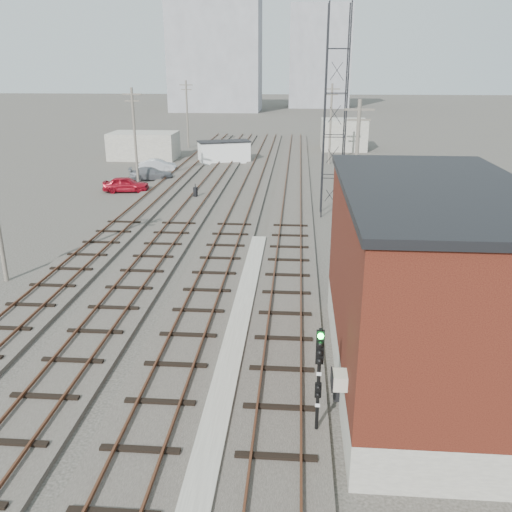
# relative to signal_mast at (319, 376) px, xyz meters

# --- Properties ---
(ground) EXTENTS (320.00, 320.00, 0.00)m
(ground) POSITION_rel_signal_mast_xyz_m (-3.70, 51.59, -2.10)
(ground) COLOR #282621
(ground) RESTS_ON ground
(track_right) EXTENTS (3.20, 90.00, 0.39)m
(track_right) POSITION_rel_signal_mast_xyz_m (-1.20, 30.59, -1.99)
(track_right) COLOR #332D28
(track_right) RESTS_ON ground
(track_mid_right) EXTENTS (3.20, 90.00, 0.39)m
(track_mid_right) POSITION_rel_signal_mast_xyz_m (-5.20, 30.59, -1.99)
(track_mid_right) COLOR #332D28
(track_mid_right) RESTS_ON ground
(track_mid_left) EXTENTS (3.20, 90.00, 0.39)m
(track_mid_left) POSITION_rel_signal_mast_xyz_m (-9.20, 30.59, -1.99)
(track_mid_left) COLOR #332D28
(track_mid_left) RESTS_ON ground
(track_left) EXTENTS (3.20, 90.00, 0.39)m
(track_left) POSITION_rel_signal_mast_xyz_m (-13.20, 30.59, -1.99)
(track_left) COLOR #332D28
(track_left) RESTS_ON ground
(platform_curb) EXTENTS (0.90, 28.00, 0.26)m
(platform_curb) POSITION_rel_signal_mast_xyz_m (-3.20, 5.59, -1.97)
(platform_curb) COLOR gray
(platform_curb) RESTS_ON ground
(brick_building) EXTENTS (6.54, 12.20, 7.22)m
(brick_building) POSITION_rel_signal_mast_xyz_m (3.80, 3.59, 1.53)
(brick_building) COLOR gray
(brick_building) RESTS_ON ground
(lattice_tower) EXTENTS (1.60, 1.60, 15.00)m
(lattice_tower) POSITION_rel_signal_mast_xyz_m (1.80, 26.59, 5.40)
(lattice_tower) COLOR black
(lattice_tower) RESTS_ON ground
(utility_pole_left_b) EXTENTS (1.80, 0.24, 9.00)m
(utility_pole_left_b) POSITION_rel_signal_mast_xyz_m (-16.20, 36.59, 2.70)
(utility_pole_left_b) COLOR #595147
(utility_pole_left_b) RESTS_ON ground
(utility_pole_left_c) EXTENTS (1.80, 0.24, 9.00)m
(utility_pole_left_c) POSITION_rel_signal_mast_xyz_m (-16.20, 61.59, 2.70)
(utility_pole_left_c) COLOR #595147
(utility_pole_left_c) RESTS_ON ground
(utility_pole_right_a) EXTENTS (1.80, 0.24, 9.00)m
(utility_pole_right_a) POSITION_rel_signal_mast_xyz_m (2.80, 19.59, 2.70)
(utility_pole_right_a) COLOR #595147
(utility_pole_right_a) RESTS_ON ground
(utility_pole_right_b) EXTENTS (1.80, 0.24, 9.00)m
(utility_pole_right_b) POSITION_rel_signal_mast_xyz_m (2.80, 49.59, 2.70)
(utility_pole_right_b) COLOR #595147
(utility_pole_right_b) RESTS_ON ground
(apartment_left) EXTENTS (22.00, 14.00, 30.00)m
(apartment_left) POSITION_rel_signal_mast_xyz_m (-21.70, 126.59, 12.90)
(apartment_left) COLOR gray
(apartment_left) RESTS_ON ground
(apartment_right) EXTENTS (16.00, 12.00, 26.00)m
(apartment_right) POSITION_rel_signal_mast_xyz_m (4.30, 141.59, 10.90)
(apartment_right) COLOR gray
(apartment_right) RESTS_ON ground
(shed_left) EXTENTS (8.00, 5.00, 3.20)m
(shed_left) POSITION_rel_signal_mast_xyz_m (-19.70, 51.59, -0.50)
(shed_left) COLOR gray
(shed_left) RESTS_ON ground
(shed_right) EXTENTS (6.00, 6.00, 4.00)m
(shed_right) POSITION_rel_signal_mast_xyz_m (5.30, 61.59, -0.10)
(shed_right) COLOR gray
(shed_right) RESTS_ON ground
(signal_mast) EXTENTS (0.40, 0.40, 3.67)m
(signal_mast) POSITION_rel_signal_mast_xyz_m (0.00, 0.00, 0.00)
(signal_mast) COLOR gray
(signal_mast) RESTS_ON ground
(switch_stand) EXTENTS (0.36, 0.36, 1.21)m
(switch_stand) POSITION_rel_signal_mast_xyz_m (-9.54, 31.04, -1.53)
(switch_stand) COLOR black
(switch_stand) RESTS_ON ground
(site_trailer) EXTENTS (6.58, 4.53, 2.54)m
(site_trailer) POSITION_rel_signal_mast_xyz_m (-9.53, 49.60, -0.82)
(site_trailer) COLOR white
(site_trailer) RESTS_ON ground
(car_red) EXTENTS (4.28, 2.16, 1.40)m
(car_red) POSITION_rel_signal_mast_xyz_m (-16.33, 33.22, -1.40)
(car_red) COLOR maroon
(car_red) RESTS_ON ground
(car_silver) EXTENTS (4.02, 1.56, 1.30)m
(car_silver) POSITION_rel_signal_mast_xyz_m (-15.99, 43.49, -1.45)
(car_silver) COLOR #AFB2B7
(car_silver) RESTS_ON ground
(car_grey) EXTENTS (4.62, 2.71, 1.26)m
(car_grey) POSITION_rel_signal_mast_xyz_m (-15.51, 38.85, -1.47)
(car_grey) COLOR slate
(car_grey) RESTS_ON ground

